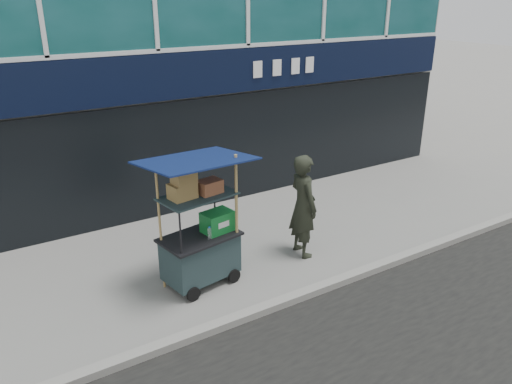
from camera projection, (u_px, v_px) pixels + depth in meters
ground at (267, 302)px, 7.69m from camera, size 80.00×80.00×0.00m
curb at (275, 305)px, 7.51m from camera, size 80.00×0.18×0.12m
vendor_cart at (201, 240)px, 7.93m from camera, size 1.80×1.41×2.21m
vendor_man at (303, 206)px, 8.78m from camera, size 0.51×0.73×1.88m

